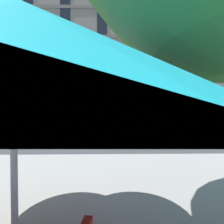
% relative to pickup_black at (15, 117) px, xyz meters
% --- Properties ---
extents(ground_plane, '(120.00, 120.00, 0.00)m').
position_rel_pickup_black_xyz_m(ground_plane, '(6.82, -3.70, -1.03)').
color(ground_plane, '#38383A').
extents(sidewalk_far, '(56.00, 3.60, 0.12)m').
position_rel_pickup_black_xyz_m(sidewalk_far, '(6.82, 3.10, -0.97)').
color(sidewalk_far, '#9E998E').
rests_on(sidewalk_far, ground).
extents(apartment_building, '(36.24, 12.08, 16.00)m').
position_rel_pickup_black_xyz_m(apartment_building, '(6.82, 11.29, 6.97)').
color(apartment_building, gray).
rests_on(apartment_building, ground).
extents(pickup_black, '(5.10, 2.12, 2.20)m').
position_rel_pickup_black_xyz_m(pickup_black, '(0.00, 0.00, 0.00)').
color(pickup_black, black).
rests_on(pickup_black, ground).
extents(sedan_red, '(4.40, 1.98, 1.78)m').
position_rel_pickup_black_xyz_m(sedan_red, '(6.77, -0.00, -0.08)').
color(sedan_red, '#B21E19').
rests_on(sedan_red, ground).
extents(sedan_gray, '(4.40, 1.98, 1.78)m').
position_rel_pickup_black_xyz_m(sedan_gray, '(12.67, -0.00, -0.08)').
color(sedan_gray, slate).
rests_on(sedan_gray, ground).
extents(street_tree_left, '(2.95, 2.87, 4.60)m').
position_rel_pickup_black_xyz_m(street_tree_left, '(-0.22, 3.33, 2.04)').
color(street_tree_left, '#4C3823').
rests_on(street_tree_left, ground).
extents(street_tree_middle, '(3.05, 3.07, 5.31)m').
position_rel_pickup_black_xyz_m(street_tree_middle, '(10.06, 3.19, 2.68)').
color(street_tree_middle, brown).
rests_on(street_tree_middle, ground).
extents(patio_umbrella, '(3.52, 3.27, 2.27)m').
position_rel_pickup_black_xyz_m(patio_umbrella, '(6.68, -12.70, 0.93)').
color(patio_umbrella, silver).
rests_on(patio_umbrella, ground).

